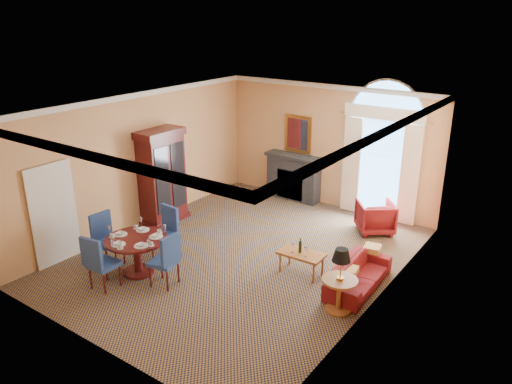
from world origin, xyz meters
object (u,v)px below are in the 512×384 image
Objects in this scene: armoire at (162,178)px; coffee_table at (301,254)px; dining_table at (137,247)px; side_table at (340,274)px; armchair at (375,217)px; sofa at (359,275)px.

armoire is 2.52× the size of coffee_table.
side_table is at bearing 16.09° from dining_table.
side_table is (5.32, -1.08, -0.39)m from armoire.
dining_table reaches higher than armchair.
armoire is 5.44m from side_table.
dining_table is 0.68× the size of sofa.
sofa is 1.94× the size of coffee_table.
armoire is at bearing 168.55° from side_table.
sofa is 1.52× the size of side_table.
dining_table is 4.01m from side_table.
sofa is at bearing -1.59° from armoire.
armoire is 2.80× the size of armchair.
armchair is (4.53, 2.40, -0.74)m from armoire.
side_table is (0.79, -3.48, 0.35)m from armchair.
dining_table is at bearing 116.12° from sofa.
coffee_table is at bearing 35.02° from dining_table.
dining_table is 1.32× the size of coffee_table.
dining_table is at bearing -146.81° from coffee_table.
sofa is at bearing 7.29° from coffee_table.
armoire reaches higher than side_table.
armoire is 5.34m from sofa.
dining_table is (1.47, -2.19, -0.54)m from armoire.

